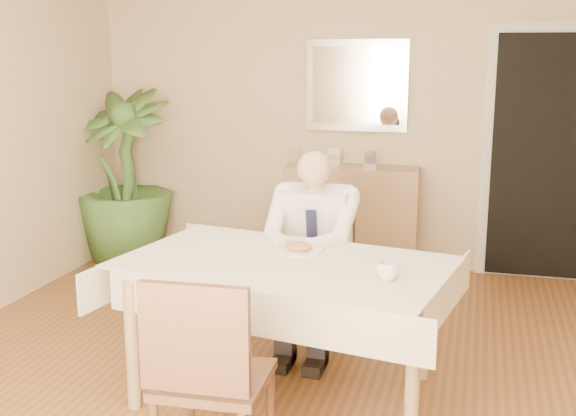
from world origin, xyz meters
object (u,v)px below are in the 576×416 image
(coffee_mug, at_px, (388,271))
(sideboard, at_px, (351,218))
(potted_palm, at_px, (124,176))
(chair_near, at_px, (206,371))
(seated_man, at_px, (310,244))
(dining_table, at_px, (285,276))
(chair_far, at_px, (320,261))

(coffee_mug, bearing_deg, sideboard, 103.82)
(coffee_mug, bearing_deg, potted_palm, 138.70)
(chair_near, xyz_separation_m, seated_man, (0.08, 1.54, 0.15))
(dining_table, relative_size, seated_man, 1.52)
(coffee_mug, distance_m, sideboard, 2.64)
(dining_table, bearing_deg, seated_man, 100.59)
(dining_table, height_order, chair_far, chair_far)
(chair_near, xyz_separation_m, sideboard, (0.02, 3.31, -0.10))
(dining_table, bearing_deg, potted_palm, 144.57)
(potted_palm, bearing_deg, chair_far, -31.16)
(dining_table, distance_m, coffee_mug, 0.61)
(chair_far, bearing_deg, chair_near, -85.41)
(seated_man, relative_size, potted_palm, 0.82)
(chair_near, distance_m, potted_palm, 3.64)
(seated_man, distance_m, sideboard, 1.79)
(chair_far, bearing_deg, sideboard, 99.46)
(seated_man, distance_m, potted_palm, 2.54)
(chair_far, relative_size, chair_near, 0.92)
(chair_far, bearing_deg, dining_table, -82.85)
(seated_man, xyz_separation_m, coffee_mug, (0.57, -0.77, 0.10))
(dining_table, distance_m, sideboard, 2.38)
(chair_far, distance_m, chair_near, 1.83)
(sideboard, height_order, potted_palm, potted_palm)
(chair_far, relative_size, coffee_mug, 8.14)
(dining_table, relative_size, chair_near, 1.98)
(dining_table, xyz_separation_m, seated_man, (-0.00, 0.59, 0.02))
(chair_far, xyz_separation_m, sideboard, (-0.06, 1.49, -0.05))
(seated_man, xyz_separation_m, potted_palm, (-2.04, 1.52, 0.07))
(seated_man, bearing_deg, potted_palm, 143.30)
(seated_man, bearing_deg, dining_table, -90.00)
(chair_far, xyz_separation_m, seated_man, (-0.00, -0.29, 0.19))
(coffee_mug, height_order, sideboard, sideboard)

